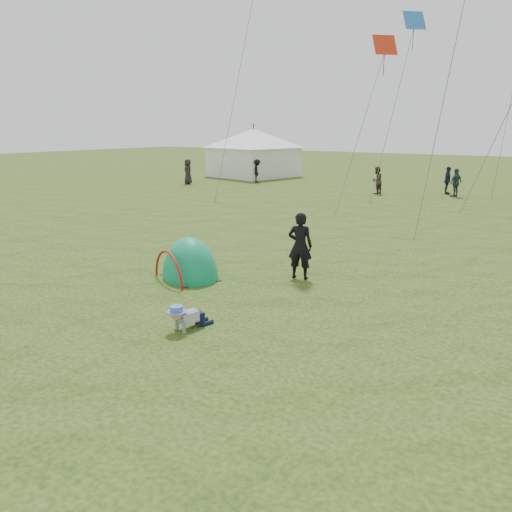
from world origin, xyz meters
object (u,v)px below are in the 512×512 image
Objects in this scene: crawling_toddler at (186,316)px; event_marquee at (253,151)px; popup_tent at (190,278)px; standing_adult at (300,246)px.

event_marquee is (-17.28, 27.21, 1.77)m from crawling_toddler.
crawling_toddler is at bearing -27.74° from popup_tent.
crawling_toddler is 0.12× the size of event_marquee.
crawling_toddler is at bearing 71.76° from standing_adult.
event_marquee is at bearing 143.23° from popup_tent.
standing_adult reaches higher than crawling_toddler.
crawling_toddler is 32.29m from event_marquee.
standing_adult is at bearing 56.15° from popup_tent.
popup_tent is (-2.30, 2.70, -0.28)m from crawling_toddler.
popup_tent is 28.81m from event_marquee.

